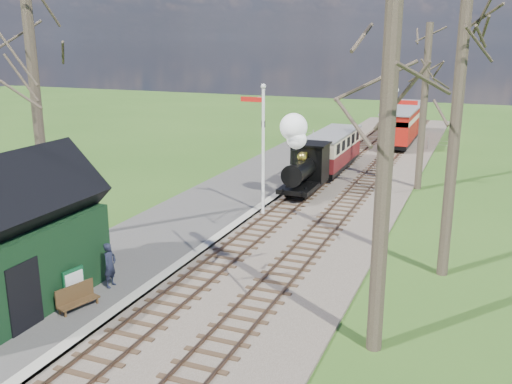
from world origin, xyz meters
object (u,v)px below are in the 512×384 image
Objects in this scene: locomotive at (303,159)px; sign_board at (74,286)px; person at (110,265)px; station_shed at (6,242)px; red_carriage_b at (409,119)px; semaphore_far at (395,134)px; coach at (333,149)px; bench at (76,297)px; red_carriage_a at (399,128)px; semaphore_near at (262,141)px.

sign_board is (-2.64, -15.13, -1.28)m from locomotive.
station_shed is at bearing 136.46° from person.
semaphore_far is at bearing -84.71° from red_carriage_b.
person is (0.33, 1.42, 0.20)m from sign_board.
coach reaches higher than person.
person reaches higher than bench.
locomotive is 0.80× the size of red_carriage_b.
semaphore_far is 5.00m from locomotive.
coach is (0.01, 6.06, -0.55)m from locomotive.
red_carriage_a is (-1.77, 13.66, -1.75)m from semaphore_far.
red_carriage_a is at bearing 80.32° from sign_board.
semaphore_near is at bearing -99.73° from red_carriage_a.
sign_board is at bearing 164.23° from person.
semaphore_far is at bearing 68.96° from bench.
red_carriage_b reaches higher than sign_board.
semaphore_far reaches higher than coach.
red_carriage_a is (6.90, 31.66, -0.66)m from station_shed.
person is at bearing -99.08° from semaphore_near.
semaphore_near reaches higher than red_carriage_b.
station_shed is 0.89× the size of coach.
person is at bearing -113.08° from semaphore_far.
red_carriage_a is at bearing 97.40° from semaphore_far.
station_shed is 1.42× the size of locomotive.
station_shed reaches higher than person.
station_shed is at bearing -106.38° from semaphore_near.
semaphore_near reaches higher than semaphore_far.
semaphore_far reaches higher than bench.
bench is (0.32, -0.30, -0.21)m from sign_board.
bench is at bearing -97.68° from red_carriage_b.
semaphore_far reaches higher than person.
semaphore_near is at bearing 80.41° from sign_board.
coach is 4.66× the size of person.
sign_board is at bearing -99.89° from locomotive.
station_shed is 16.57m from locomotive.
locomotive reaches higher than sign_board.
coach is 6.33× the size of sign_board.
station_shed is 22.49m from coach.
red_carriage_b is (2.61, 21.16, -0.44)m from locomotive.
semaphore_near is 5.56× the size of sign_board.
locomotive is 15.88m from red_carriage_a.
semaphore_near is at bearing -11.79° from person.
person is at bearing -99.51° from red_carriage_a.
person is (-1.55, -9.71, -2.66)m from semaphore_near.
semaphore_near is 1.13× the size of red_carriage_a.
locomotive is 0.63× the size of coach.
red_carriage_a is at bearing 80.98° from bench.
coach is (0.77, 10.06, -2.12)m from semaphore_near.
red_carriage_a is at bearing 77.71° from station_shed.
semaphore_far is 18.70m from sign_board.
semaphore_near reaches higher than sign_board.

